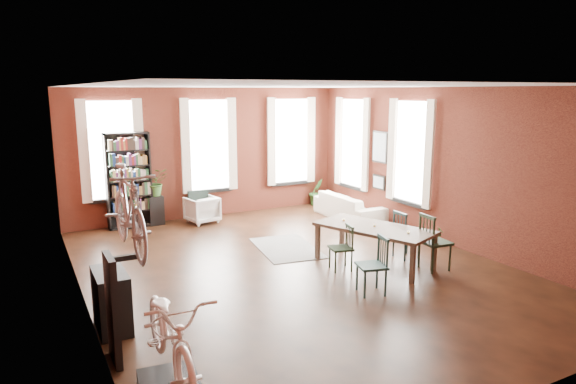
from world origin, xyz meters
TOP-DOWN VIEW (x-y plane):
  - room at (0.25, 0.62)m, footprint 9.00×9.04m
  - dining_table at (1.37, -0.47)m, footprint 1.66×2.31m
  - dining_chair_a at (0.51, -1.53)m, footprint 0.51×0.51m
  - dining_chair_b at (0.68, -0.41)m, footprint 0.45×0.45m
  - dining_chair_c at (2.17, -1.17)m, footprint 0.50×0.50m
  - dining_chair_d at (2.17, -0.42)m, footprint 0.42×0.42m
  - bookshelf at (-2.00, 4.30)m, footprint 1.00×0.32m
  - white_armchair at (-0.40, 3.93)m, footprint 0.78×0.74m
  - cream_sofa at (2.95, 2.60)m, footprint 0.61×2.08m
  - striped_rug at (0.43, 1.16)m, footprint 1.34×1.89m
  - bike_wall_rack at (-3.40, -1.80)m, footprint 0.16×0.60m
  - console_table at (-3.28, -0.90)m, footprint 0.40×0.80m
  - plant_stand at (-1.43, 4.29)m, footprint 0.36×0.36m
  - plant_by_sofa at (3.03, 4.30)m, footprint 0.49×0.78m
  - plant_small at (3.37, -0.07)m, footprint 0.41×0.42m
  - bicycle_floor at (-2.98, -2.75)m, footprint 0.72×1.05m
  - bicycle_hung at (-3.15, -1.80)m, footprint 0.47×1.00m
  - plant_on_stand at (-1.40, 4.31)m, footprint 0.64×0.70m

SIDE VIEW (x-z plane):
  - striped_rug at x=0.43m, z-range 0.00..0.01m
  - plant_small at x=3.37m, z-range 0.00..0.14m
  - plant_by_sofa at x=3.03m, z-range 0.00..0.33m
  - plant_stand at x=-1.43m, z-range 0.00..0.69m
  - white_armchair at x=-0.40m, z-range 0.00..0.70m
  - dining_table at x=1.37m, z-range 0.00..0.72m
  - console_table at x=-3.28m, z-range 0.00..0.80m
  - dining_chair_b at x=0.68m, z-range 0.00..0.81m
  - cream_sofa at x=2.95m, z-range 0.00..0.81m
  - dining_chair_d at x=2.17m, z-range 0.00..0.90m
  - dining_chair_a at x=0.51m, z-range 0.00..0.91m
  - dining_chair_c at x=2.17m, z-range 0.00..1.00m
  - bike_wall_rack at x=-3.40m, z-range 0.00..1.30m
  - plant_on_stand at x=-1.40m, z-range 0.69..1.19m
  - bookshelf at x=-2.00m, z-range 0.00..2.20m
  - bicycle_floor at x=-2.98m, z-range 0.18..2.12m
  - bicycle_hung at x=-3.15m, z-range 1.30..2.96m
  - room at x=0.25m, z-range 0.53..3.75m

